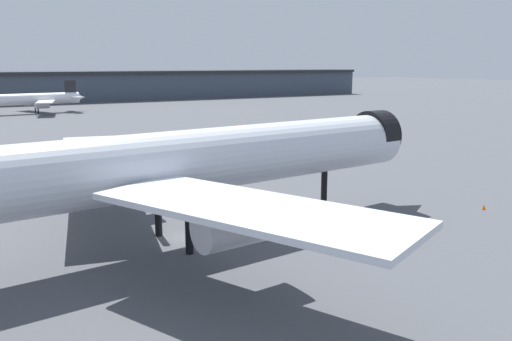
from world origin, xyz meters
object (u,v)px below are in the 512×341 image
at_px(airliner_far_taxiway, 31,99).
at_px(service_truck_front, 87,166).
at_px(traffic_cone_wingtip, 484,207).
at_px(baggage_tug_wing, 289,166).
at_px(airliner_near_gate, 193,162).

xyz_separation_m(airliner_far_taxiway, service_truck_front, (-4.16, -112.71, -3.21)).
xyz_separation_m(service_truck_front, traffic_cone_wingtip, (36.85, -40.80, -1.29)).
relative_size(baggage_tug_wing, traffic_cone_wingtip, 5.79).
bearing_deg(airliner_far_taxiway, service_truck_front, 81.00).
distance_m(airliner_far_taxiway, traffic_cone_wingtip, 157.01).
height_order(airliner_near_gate, airliner_far_taxiway, airliner_near_gate).
height_order(airliner_near_gate, service_truck_front, airliner_near_gate).
bearing_deg(service_truck_front, traffic_cone_wingtip, -157.35).
bearing_deg(airliner_near_gate, service_truck_front, 87.92).
relative_size(airliner_near_gate, service_truck_front, 9.95).
height_order(airliner_near_gate, traffic_cone_wingtip, airliner_near_gate).
height_order(service_truck_front, baggage_tug_wing, service_truck_front).
relative_size(airliner_near_gate, airliner_far_taxiway, 1.63).
bearing_deg(baggage_tug_wing, traffic_cone_wingtip, -85.64).
height_order(airliner_near_gate, baggage_tug_wing, airliner_near_gate).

